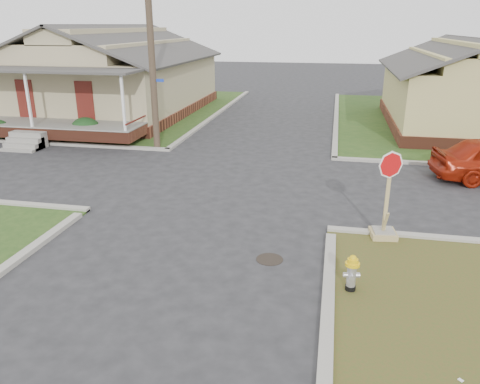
# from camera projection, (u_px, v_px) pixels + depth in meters

# --- Properties ---
(ground) EXTENTS (120.00, 120.00, 0.00)m
(ground) POSITION_uv_depth(u_px,v_px,m) (187.00, 242.00, 11.95)
(ground) COLOR #262628
(ground) RESTS_ON ground
(verge_far_left) EXTENTS (19.00, 19.00, 0.05)m
(verge_far_left) POSITION_uv_depth(u_px,v_px,m) (81.00, 108.00, 30.96)
(verge_far_left) COLOR #264418
(verge_far_left) RESTS_ON ground
(curbs) EXTENTS (80.00, 40.00, 0.12)m
(curbs) POSITION_uv_depth(u_px,v_px,m) (230.00, 182.00, 16.56)
(curbs) COLOR #A29E92
(curbs) RESTS_ON ground
(manhole) EXTENTS (0.64, 0.64, 0.01)m
(manhole) POSITION_uv_depth(u_px,v_px,m) (270.00, 259.00, 11.07)
(manhole) COLOR black
(manhole) RESTS_ON ground
(corner_house) EXTENTS (10.10, 15.50, 5.30)m
(corner_house) POSITION_uv_depth(u_px,v_px,m) (111.00, 76.00, 28.43)
(corner_house) COLOR brown
(corner_house) RESTS_ON ground
(side_house_yellow) EXTENTS (7.60, 11.60, 4.70)m
(side_house_yellow) POSITION_uv_depth(u_px,v_px,m) (463.00, 86.00, 24.56)
(side_house_yellow) COLOR brown
(side_house_yellow) RESTS_ON ground
(utility_pole) EXTENTS (1.80, 0.28, 9.00)m
(utility_pole) POSITION_uv_depth(u_px,v_px,m) (151.00, 39.00, 19.36)
(utility_pole) COLOR #3C2F23
(utility_pole) RESTS_ON ground
(fire_hydrant) EXTENTS (0.30, 0.30, 0.80)m
(fire_hydrant) POSITION_uv_depth(u_px,v_px,m) (352.00, 271.00, 9.58)
(fire_hydrant) COLOR black
(fire_hydrant) RESTS_ON ground
(stop_sign) EXTENTS (0.65, 0.64, 2.30)m
(stop_sign) POSITION_uv_depth(u_px,v_px,m) (385.00, 219.00, 11.98)
(stop_sign) COLOR tan
(stop_sign) RESTS_ON ground
(hedge_right) EXTENTS (1.43, 1.18, 1.10)m
(hedge_right) POSITION_uv_depth(u_px,v_px,m) (86.00, 129.00, 22.04)
(hedge_right) COLOR #133617
(hedge_right) RESTS_ON verge_far_left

